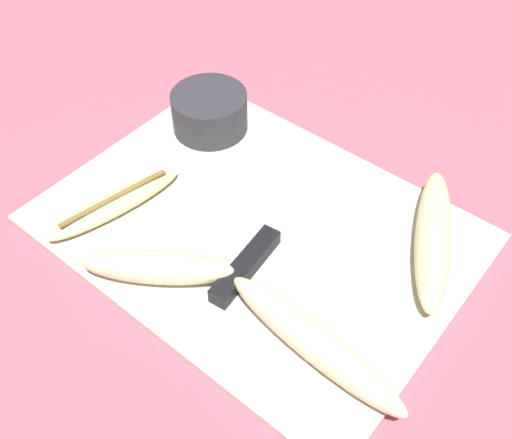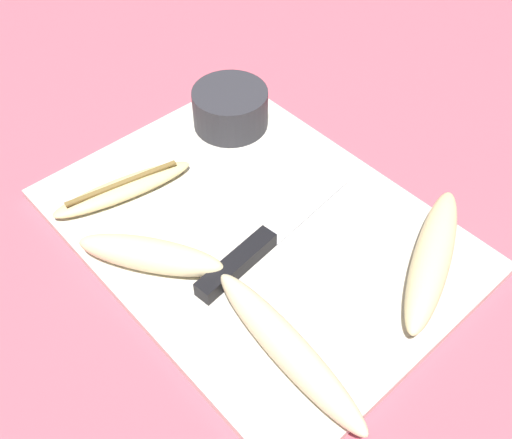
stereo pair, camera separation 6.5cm
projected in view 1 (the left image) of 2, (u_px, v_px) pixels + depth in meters
The scene contains 8 objects.
ground_plane at pixel (256, 233), 0.66m from camera, with size 4.00×4.00×0.00m, color #C65160.
cutting_board at pixel (256, 229), 0.66m from camera, with size 0.44×0.33×0.01m.
knife at pixel (257, 253), 0.62m from camera, with size 0.05×0.23×0.02m.
banana_cream_curved at pixel (314, 342), 0.54m from camera, with size 0.20×0.05×0.04m.
banana_spotted_left at pixel (115, 204), 0.66m from camera, with size 0.07×0.17×0.02m.
banana_soft_right at pixel (158, 267), 0.60m from camera, with size 0.15×0.12×0.03m.
banana_ripe_center at pixel (433, 236), 0.62m from camera, with size 0.12×0.19×0.03m.
prep_bowl at pixel (210, 112), 0.75m from camera, with size 0.09×0.09×0.05m.
Camera 1 is at (0.27, -0.33, 0.50)m, focal length 42.00 mm.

